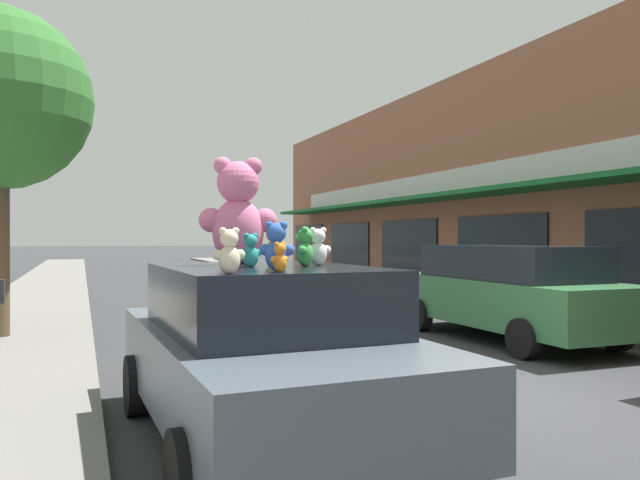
# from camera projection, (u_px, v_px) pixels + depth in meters

# --- Properties ---
(ground_plane) EXTENTS (260.00, 260.00, 0.00)m
(ground_plane) POSITION_uv_depth(u_px,v_px,m) (483.00, 396.00, 7.01)
(ground_plane) COLOR #333335
(storefront_row) EXTENTS (15.53, 30.86, 6.83)m
(storefront_row) POSITION_uv_depth(u_px,v_px,m) (618.00, 192.00, 22.13)
(storefront_row) COLOR #9E6047
(storefront_row) RESTS_ON ground_plane
(plush_art_car) EXTENTS (2.19, 4.25, 1.53)m
(plush_art_car) POSITION_uv_depth(u_px,v_px,m) (265.00, 351.00, 5.43)
(plush_art_car) COLOR #4C5660
(plush_art_car) RESTS_ON ground_plane
(teddy_bear_giant) EXTENTS (0.74, 0.49, 0.98)m
(teddy_bear_giant) POSITION_uv_depth(u_px,v_px,m) (238.00, 213.00, 5.67)
(teddy_bear_giant) COLOR pink
(teddy_bear_giant) RESTS_ON plush_art_car
(teddy_bear_green) EXTENTS (0.20, 0.26, 0.35)m
(teddy_bear_green) POSITION_uv_depth(u_px,v_px,m) (305.00, 247.00, 5.34)
(teddy_bear_green) COLOR green
(teddy_bear_green) RESTS_ON plush_art_car
(teddy_bear_cream) EXTENTS (0.24, 0.15, 0.32)m
(teddy_bear_cream) POSITION_uv_depth(u_px,v_px,m) (229.00, 252.00, 4.25)
(teddy_bear_cream) COLOR beige
(teddy_bear_cream) RESTS_ON plush_art_car
(teddy_bear_yellow) EXTENTS (0.28, 0.20, 0.36)m
(teddy_bear_yellow) POSITION_uv_depth(u_px,v_px,m) (274.00, 246.00, 5.74)
(teddy_bear_yellow) COLOR yellow
(teddy_bear_yellow) RESTS_ON plush_art_car
(teddy_bear_white) EXTENTS (0.25, 0.16, 0.34)m
(teddy_bear_white) POSITION_uv_depth(u_px,v_px,m) (318.00, 247.00, 5.54)
(teddy_bear_white) COLOR white
(teddy_bear_white) RESTS_ON plush_art_car
(teddy_bear_black) EXTENTS (0.23, 0.22, 0.33)m
(teddy_bear_black) POSITION_uv_depth(u_px,v_px,m) (248.00, 247.00, 6.30)
(teddy_bear_black) COLOR black
(teddy_bear_black) RESTS_ON plush_art_car
(teddy_bear_orange) EXTENTS (0.17, 0.13, 0.22)m
(teddy_bear_orange) POSITION_uv_depth(u_px,v_px,m) (280.00, 258.00, 4.49)
(teddy_bear_orange) COLOR orange
(teddy_bear_orange) RESTS_ON plush_art_car
(teddy_bear_brown) EXTENTS (0.13, 0.16, 0.22)m
(teddy_bear_brown) POSITION_uv_depth(u_px,v_px,m) (280.00, 254.00, 5.37)
(teddy_bear_brown) COLOR olive
(teddy_bear_brown) RESTS_ON plush_art_car
(teddy_bear_teal) EXTENTS (0.22, 0.14, 0.29)m
(teddy_bear_teal) POSITION_uv_depth(u_px,v_px,m) (251.00, 251.00, 5.27)
(teddy_bear_teal) COLOR teal
(teddy_bear_teal) RESTS_ON plush_art_car
(teddy_bear_blue) EXTENTS (0.28, 0.23, 0.38)m
(teddy_bear_blue) POSITION_uv_depth(u_px,v_px,m) (277.00, 247.00, 4.70)
(teddy_bear_blue) COLOR blue
(teddy_bear_blue) RESTS_ON plush_art_car
(parked_car_far_center) EXTENTS (1.99, 4.79, 1.64)m
(parked_car_far_center) POSITION_uv_depth(u_px,v_px,m) (509.00, 290.00, 10.82)
(parked_car_far_center) COLOR #336B3D
(parked_car_far_center) RESTS_ON ground_plane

